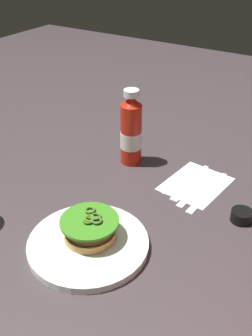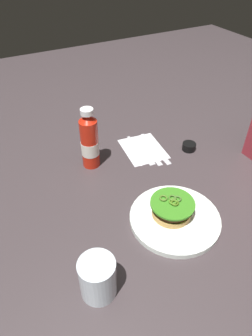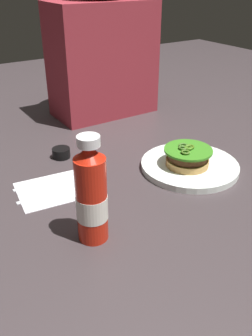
% 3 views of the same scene
% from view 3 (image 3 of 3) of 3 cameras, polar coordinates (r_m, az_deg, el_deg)
% --- Properties ---
extents(ground_plane, '(3.00, 3.00, 0.00)m').
position_cam_3_polar(ground_plane, '(0.92, 6.95, -1.68)').
color(ground_plane, '#3B3234').
extents(dinner_plate, '(0.26, 0.26, 0.02)m').
position_cam_3_polar(dinner_plate, '(0.97, 9.94, 0.35)').
color(dinner_plate, white).
rests_on(dinner_plate, ground_plane).
extents(burger_sandwich, '(0.12, 0.12, 0.05)m').
position_cam_3_polar(burger_sandwich, '(0.95, 9.64, 1.74)').
color(burger_sandwich, tan).
rests_on(burger_sandwich, dinner_plate).
extents(ketchup_bottle, '(0.06, 0.06, 0.22)m').
position_cam_3_polar(ketchup_bottle, '(0.68, -5.45, -4.40)').
color(ketchup_bottle, red).
rests_on(ketchup_bottle, ground_plane).
extents(condiment_cup, '(0.05, 0.05, 0.03)m').
position_cam_3_polar(condiment_cup, '(1.03, -10.13, 2.35)').
color(condiment_cup, black).
rests_on(condiment_cup, ground_plane).
extents(napkin, '(0.19, 0.16, 0.00)m').
position_cam_3_polar(napkin, '(0.89, -11.02, -3.21)').
color(napkin, silver).
rests_on(napkin, ground_plane).
extents(spoon_utensil, '(0.17, 0.05, 0.00)m').
position_cam_3_polar(spoon_utensil, '(0.86, -8.43, -4.00)').
color(spoon_utensil, silver).
rests_on(spoon_utensil, napkin).
extents(fork_utensil, '(0.20, 0.02, 0.00)m').
position_cam_3_polar(fork_utensil, '(0.88, -9.62, -3.14)').
color(fork_utensil, silver).
rests_on(fork_utensil, napkin).
extents(butter_knife, '(0.20, 0.03, 0.00)m').
position_cam_3_polar(butter_knife, '(0.91, -9.76, -2.22)').
color(butter_knife, silver).
rests_on(butter_knife, napkin).
extents(steak_knife, '(0.21, 0.03, 0.00)m').
position_cam_3_polar(steak_knife, '(0.93, -10.24, -1.38)').
color(steak_knife, silver).
rests_on(steak_knife, napkin).
extents(diner_person, '(0.35, 0.19, 0.57)m').
position_cam_3_polar(diner_person, '(1.30, -3.77, 19.09)').
color(diner_person, maroon).
rests_on(diner_person, ground_plane).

